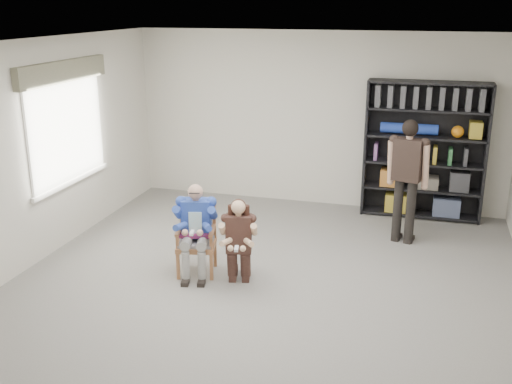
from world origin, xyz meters
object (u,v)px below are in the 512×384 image
(armchair, at_px, (196,240))
(kneeling_woman, at_px, (239,242))
(bookshelf, at_px, (424,151))
(seated_man, at_px, (196,230))
(standing_man, at_px, (406,183))

(armchair, relative_size, kneeling_woman, 0.84)
(kneeling_woman, height_order, bookshelf, bookshelf)
(seated_man, bearing_deg, armchair, -103.14)
(armchair, height_order, bookshelf, bookshelf)
(kneeling_woman, height_order, standing_man, standing_man)
(bookshelf, xyz_separation_m, standing_man, (-0.21, -1.16, -0.18))
(armchair, relative_size, seated_man, 0.77)
(kneeling_woman, bearing_deg, standing_man, 32.39)
(seated_man, xyz_separation_m, bookshelf, (2.60, 2.89, 0.48))
(standing_man, bearing_deg, bookshelf, 93.86)
(armchair, bearing_deg, standing_man, 22.68)
(standing_man, bearing_deg, seated_man, -130.23)
(armchair, distance_m, bookshelf, 3.93)
(kneeling_woman, bearing_deg, bookshelf, 42.95)
(armchair, xyz_separation_m, kneeling_woman, (0.58, -0.12, 0.08))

